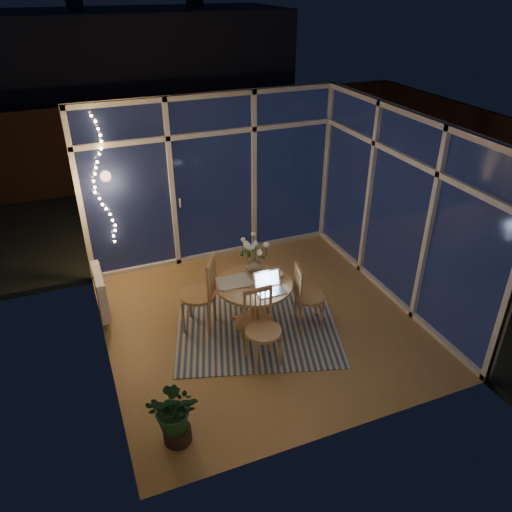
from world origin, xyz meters
The scene contains 25 objects.
floor centered at (0.00, 0.00, 0.00)m, with size 4.00×4.00×0.00m, color olive.
ceiling centered at (0.00, 0.00, 2.60)m, with size 4.00×4.00×0.00m, color silver.
wall_back centered at (0.00, 2.00, 1.30)m, with size 4.00×0.04×2.60m, color white.
wall_front centered at (0.00, -2.00, 1.30)m, with size 4.00×0.04×2.60m, color white.
wall_left centered at (-2.00, 0.00, 1.30)m, with size 0.04×4.00×2.60m, color white.
wall_right centered at (2.00, 0.00, 1.30)m, with size 0.04×4.00×2.60m, color white.
window_wall_back centered at (0.00, 1.96, 1.30)m, with size 4.00×0.10×2.60m, color silver.
window_wall_right centered at (1.96, 0.00, 1.30)m, with size 0.10×4.00×2.60m, color silver.
radiator centered at (-1.94, 0.90, 0.40)m, with size 0.10×0.70×0.58m, color white.
fairy_lights centered at (-1.65, 1.88, 1.52)m, with size 0.24×0.10×1.85m, color #FFB966, non-canonical shape.
garden_patio centered at (0.50, 5.00, -0.06)m, with size 12.00×6.00×0.10m, color black.
garden_fence centered at (0.00, 5.50, 0.90)m, with size 11.00×0.08×1.80m, color black.
neighbour_roof centered at (0.30, 8.50, 2.20)m, with size 7.00×3.00×2.20m, color #2E2F37.
garden_shrubs centered at (-0.80, 3.40, 0.45)m, with size 0.90×0.90×0.90m, color black.
rug centered at (-0.13, -0.14, 0.01)m, with size 2.08×1.67×0.01m, color #BFB99B.
dining_table centered at (-0.13, -0.04, 0.33)m, with size 0.97×0.97×0.66m, color olive.
chair_left centered at (-0.80, 0.21, 0.52)m, with size 0.48×0.48×1.05m, color olive.
chair_right centered at (0.54, -0.27, 0.45)m, with size 0.42×0.42×0.90m, color olive.
chair_front centered at (-0.30, -0.74, 0.48)m, with size 0.44×0.44×0.96m, color olive.
laptop centered at (-0.02, -0.29, 0.79)m, with size 0.34×0.29×0.25m, color silver, non-canonical shape.
flower_vase centered at (-0.03, 0.21, 0.77)m, with size 0.20×0.20×0.21m, color white.
bowl centered at (0.22, 0.01, 0.68)m, with size 0.15×0.15×0.04m, color white.
newspapers centered at (-0.36, 0.06, 0.67)m, with size 0.40×0.31×0.02m, color silver.
phone centered at (-0.06, -0.12, 0.67)m, with size 0.10×0.05×0.01m, color black.
potted_plant centered at (-1.53, -1.48, 0.38)m, with size 0.54×0.47×0.76m, color #184321.
Camera 1 is at (-2.08, -4.94, 4.06)m, focal length 35.00 mm.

